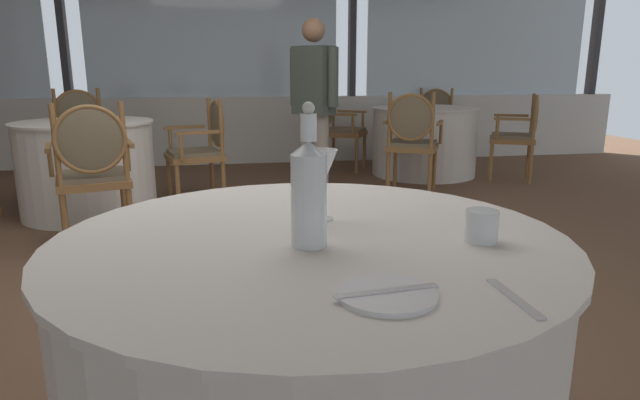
% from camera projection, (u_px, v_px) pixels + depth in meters
% --- Properties ---
extents(ground_plane, '(14.39, 14.39, 0.00)m').
position_uv_depth(ground_plane, '(214.00, 285.00, 2.98)').
color(ground_plane, brown).
extents(window_wall_far, '(11.07, 0.14, 2.99)m').
position_uv_depth(window_wall_far, '(215.00, 69.00, 6.64)').
color(window_wall_far, silver).
rests_on(window_wall_far, ground_plane).
extents(foreground_table, '(1.26, 1.26, 0.77)m').
position_uv_depth(foreground_table, '(311.00, 374.00, 1.40)').
color(foreground_table, white).
rests_on(foreground_table, ground_plane).
extents(side_plate, '(0.18, 0.18, 0.01)m').
position_uv_depth(side_plate, '(387.00, 294.00, 0.95)').
color(side_plate, white).
rests_on(side_plate, foreground_table).
extents(butter_knife, '(0.20, 0.04, 0.00)m').
position_uv_depth(butter_knife, '(387.00, 291.00, 0.95)').
color(butter_knife, silver).
rests_on(butter_knife, foreground_table).
extents(dinner_fork, '(0.02, 0.17, 0.00)m').
position_uv_depth(dinner_fork, '(514.00, 298.00, 0.94)').
color(dinner_fork, silver).
rests_on(dinner_fork, foreground_table).
extents(water_bottle, '(0.08, 0.08, 0.33)m').
position_uv_depth(water_bottle, '(309.00, 190.00, 1.20)').
color(water_bottle, white).
rests_on(water_bottle, foreground_table).
extents(wine_glass, '(0.09, 0.09, 0.19)m').
position_uv_depth(wine_glass, '(321.00, 171.00, 1.41)').
color(wine_glass, white).
rests_on(wine_glass, foreground_table).
extents(water_tumbler, '(0.08, 0.08, 0.08)m').
position_uv_depth(water_tumbler, '(482.00, 226.00, 1.25)').
color(water_tumbler, white).
rests_on(water_tumbler, foreground_table).
extents(background_table_0, '(1.10, 1.10, 0.77)m').
position_uv_depth(background_table_0, '(87.00, 168.00, 4.40)').
color(background_table_0, white).
rests_on(background_table_0, ground_plane).
extents(dining_chair_0_0, '(0.62, 0.57, 1.00)m').
position_uv_depth(dining_chair_0_0, '(80.00, 132.00, 5.22)').
color(dining_chair_0_0, olive).
rests_on(dining_chair_0_0, ground_plane).
extents(dining_chair_0_2, '(0.62, 0.57, 0.98)m').
position_uv_depth(dining_chair_0_2, '(92.00, 164.00, 3.50)').
color(dining_chair_0_2, olive).
rests_on(dining_chair_0_2, ground_plane).
extents(dining_chair_0_3, '(0.57, 0.62, 0.92)m').
position_uv_depth(dining_chair_0_3, '(203.00, 143.00, 4.78)').
color(dining_chair_0_3, olive).
rests_on(dining_chair_0_3, ground_plane).
extents(background_table_1, '(1.21, 1.21, 0.77)m').
position_uv_depth(background_table_1, '(424.00, 141.00, 6.10)').
color(background_table_1, white).
rests_on(background_table_1, ground_plane).
extents(dining_chair_1_0, '(0.62, 0.65, 0.96)m').
position_uv_depth(dining_chair_1_0, '(338.00, 123.00, 6.37)').
color(dining_chair_1_0, olive).
rests_on(dining_chair_1_0, ground_plane).
extents(dining_chair_1_1, '(0.65, 0.62, 0.98)m').
position_uv_depth(dining_chair_1_1, '(412.00, 135.00, 5.10)').
color(dining_chair_1_1, olive).
rests_on(dining_chair_1_1, ground_plane).
extents(dining_chair_1_2, '(0.62, 0.65, 0.93)m').
position_uv_depth(dining_chair_1_2, '(521.00, 130.00, 5.76)').
color(dining_chair_1_2, olive).
rests_on(dining_chair_1_2, ground_plane).
extents(dining_chair_1_3, '(0.65, 0.62, 0.95)m').
position_uv_depth(dining_chair_1_3, '(434.00, 119.00, 7.02)').
color(dining_chair_1_3, olive).
rests_on(dining_chair_1_3, ground_plane).
extents(diner_person_0, '(0.39, 0.42, 1.61)m').
position_uv_depth(diner_person_0, '(314.00, 100.00, 4.75)').
color(diner_person_0, gray).
rests_on(diner_person_0, ground_plane).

